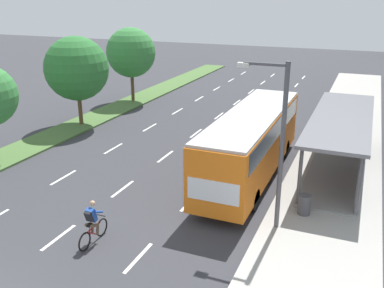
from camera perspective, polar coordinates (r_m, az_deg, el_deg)
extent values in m
cube|color=#4C7038|center=(33.42, -12.09, 3.72)|extent=(2.60, 52.00, 0.12)
cube|color=#ADAAA3|center=(27.81, 19.36, -0.13)|extent=(4.50, 52.00, 0.15)
cube|color=white|center=(22.82, -16.78, -4.29)|extent=(0.14, 1.97, 0.01)
cube|color=white|center=(26.31, -10.44, -0.58)|extent=(0.14, 1.97, 0.01)
cube|color=white|center=(30.12, -5.65, 2.23)|extent=(0.14, 1.97, 0.01)
cube|color=white|center=(34.15, -1.96, 4.39)|extent=(0.14, 1.97, 0.01)
cube|color=white|center=(38.33, 0.96, 6.07)|extent=(0.14, 1.97, 0.01)
cube|color=white|center=(42.62, 3.31, 7.40)|extent=(0.14, 1.97, 0.01)
cube|color=white|center=(46.98, 5.24, 8.48)|extent=(0.14, 1.97, 0.01)
cube|color=white|center=(51.40, 6.85, 9.37)|extent=(0.14, 1.97, 0.01)
cube|color=white|center=(17.59, -17.36, -11.79)|extent=(0.14, 1.97, 0.01)
cube|color=white|center=(20.90, -9.24, -5.92)|extent=(0.14, 1.97, 0.01)
cube|color=white|center=(24.66, -3.57, -1.66)|extent=(0.14, 1.97, 0.01)
cube|color=white|center=(28.69, 0.53, 1.45)|extent=(0.14, 1.97, 0.01)
cube|color=white|center=(32.90, 3.61, 3.77)|extent=(0.14, 1.97, 0.01)
cube|color=white|center=(37.22, 6.00, 5.56)|extent=(0.14, 1.97, 0.01)
cube|color=white|center=(41.62, 7.89, 6.96)|extent=(0.14, 1.97, 0.01)
cube|color=white|center=(46.08, 9.43, 8.09)|extent=(0.14, 1.97, 0.01)
cube|color=white|center=(50.58, 10.70, 9.01)|extent=(0.14, 1.97, 0.01)
cube|color=white|center=(15.81, -7.17, -14.81)|extent=(0.14, 1.97, 0.01)
cube|color=white|center=(19.43, -0.32, -7.70)|extent=(0.14, 1.97, 0.01)
cube|color=white|center=(23.42, 4.16, -2.85)|extent=(0.14, 1.97, 0.01)
cube|color=white|center=(27.64, 7.27, 0.57)|extent=(0.14, 1.97, 0.01)
cube|color=white|center=(31.98, 9.55, 3.08)|extent=(0.14, 1.97, 0.01)
cube|color=white|center=(36.41, 11.29, 4.97)|extent=(0.14, 1.97, 0.01)
cube|color=white|center=(40.90, 12.66, 6.45)|extent=(0.14, 1.97, 0.01)
cube|color=white|center=(45.43, 13.76, 7.63)|extent=(0.14, 1.97, 0.01)
cube|color=white|center=(49.99, 14.66, 8.60)|extent=(0.14, 1.97, 0.01)
cube|color=gray|center=(23.83, 18.64, -2.97)|extent=(2.60, 10.54, 0.10)
cylinder|color=#56565B|center=(18.77, 14.18, -4.13)|extent=(0.16, 0.16, 2.60)
cylinder|color=#56565B|center=(28.24, 17.44, 3.52)|extent=(0.16, 0.16, 2.60)
cylinder|color=#56565B|center=(18.65, 21.36, -5.08)|extent=(0.16, 0.16, 2.60)
cylinder|color=#56565B|center=(28.16, 22.20, 2.91)|extent=(0.16, 0.16, 2.60)
cube|color=gray|center=(23.35, 22.01, -0.29)|extent=(0.10, 10.01, 2.34)
cube|color=slate|center=(22.97, 19.37, 3.35)|extent=(2.90, 10.94, 0.16)
cube|color=orange|center=(21.52, 7.93, 0.21)|extent=(2.50, 11.20, 2.80)
cube|color=#2D3D4C|center=(21.25, 8.04, 2.38)|extent=(2.54, 10.30, 0.90)
cube|color=#B7B7B7|center=(21.08, 8.12, 3.96)|extent=(2.45, 10.98, 0.12)
cube|color=#2D3D4C|center=(26.67, 11.13, 4.60)|extent=(2.25, 0.06, 1.54)
cube|color=white|center=(16.60, 2.81, -6.34)|extent=(2.12, 0.04, 0.90)
cylinder|color=black|center=(25.39, 7.44, 0.03)|extent=(0.30, 1.00, 1.00)
cylinder|color=black|center=(24.96, 12.31, -0.61)|extent=(0.30, 1.00, 1.00)
cylinder|color=black|center=(19.26, 1.86, -6.31)|extent=(0.30, 1.00, 1.00)
cylinder|color=black|center=(18.68, 8.23, -7.38)|extent=(0.30, 1.00, 1.00)
torus|color=black|center=(17.12, -11.94, -10.82)|extent=(0.06, 0.72, 0.72)
torus|color=black|center=(16.37, -14.13, -12.53)|extent=(0.06, 0.72, 0.72)
cylinder|color=maroon|center=(16.60, -13.08, -10.83)|extent=(0.05, 0.94, 0.05)
cylinder|color=maroon|center=(16.62, -13.23, -11.52)|extent=(0.05, 0.57, 0.42)
cylinder|color=maroon|center=(16.45, -13.49, -11.08)|extent=(0.04, 0.04, 0.40)
cube|color=black|center=(16.35, -13.55, -10.47)|extent=(0.12, 0.24, 0.06)
cylinder|color=black|center=(16.82, -12.16, -9.27)|extent=(0.46, 0.04, 0.04)
cube|color=#234CA8|center=(16.32, -13.27, -9.19)|extent=(0.30, 0.36, 0.59)
cube|color=black|center=(16.20, -13.60, -9.37)|extent=(0.26, 0.26, 0.42)
sphere|color=tan|center=(16.21, -13.14, -7.70)|extent=(0.20, 0.20, 0.20)
cylinder|color=brown|center=(16.55, -13.56, -10.36)|extent=(0.12, 0.42, 0.25)
cylinder|color=brown|center=(16.80, -13.15, -10.88)|extent=(0.10, 0.17, 0.41)
cylinder|color=brown|center=(16.43, -12.87, -10.55)|extent=(0.12, 0.42, 0.25)
cylinder|color=brown|center=(16.67, -12.47, -11.07)|extent=(0.10, 0.17, 0.41)
cylinder|color=#234CA8|center=(16.54, -13.32, -8.58)|extent=(0.09, 0.47, 0.28)
cylinder|color=#234CA8|center=(16.36, -12.34, -8.83)|extent=(0.09, 0.47, 0.28)
cylinder|color=brown|center=(31.10, -14.69, 4.65)|extent=(0.28, 0.28, 2.29)
sphere|color=#2D7533|center=(30.54, -15.14, 9.70)|extent=(4.36, 4.36, 4.36)
cylinder|color=brown|center=(37.26, -7.94, 7.69)|extent=(0.28, 0.28, 2.55)
sphere|color=#38843D|center=(36.80, -8.15, 11.99)|extent=(4.12, 4.12, 4.12)
cylinder|color=#4C4C51|center=(16.22, 11.89, -0.69)|extent=(0.18, 0.18, 6.50)
cylinder|color=#4C4C51|center=(15.61, 9.76, 10.45)|extent=(1.60, 0.12, 0.12)
cube|color=silver|center=(15.82, 6.88, 10.44)|extent=(0.44, 0.24, 0.16)
cylinder|color=#4C4C51|center=(18.53, 14.76, -7.83)|extent=(0.52, 0.52, 0.85)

